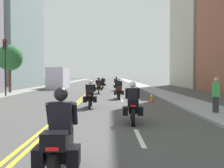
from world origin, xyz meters
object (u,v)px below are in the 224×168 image
Objects in this scene: motorcycle_1 at (133,106)px; motorcycle_5 at (117,85)px; motorcycle_3 at (119,90)px; traffic_cone_1 at (152,97)px; parked_truck at (59,79)px; motorcycle_0 at (60,142)px; pedestrian_0 at (216,96)px; traffic_light_near at (5,57)px; street_tree_0 at (10,58)px; motorcycle_2 at (90,96)px; motorcycle_6 at (103,83)px; motorcycle_4 at (99,87)px.

motorcycle_1 is 21.16m from motorcycle_5.
traffic_cone_1 is (2.21, -2.27, -0.32)m from motorcycle_3.
parked_truck is at bearing 109.80° from motorcycle_1.
motorcycle_0 is 1.27× the size of pedestrian_0.
street_tree_0 reaches higher than traffic_light_near.
pedestrian_0 is at bearing -25.29° from motorcycle_2.
traffic_cone_1 is at bearing -77.67° from motorcycle_6.
motorcycle_0 is 1.01× the size of motorcycle_4.
motorcycle_0 is at bearing -104.34° from motorcycle_1.
motorcycle_5 is 5.65m from motorcycle_6.
motorcycle_0 is at bearing -89.79° from motorcycle_2.
pedestrian_0 is (5.89, -24.49, 0.24)m from motorcycle_6.
motorcycle_3 is 16.22m from motorcycle_6.
motorcycle_5 is 0.48× the size of street_tree_0.
traffic_cone_1 is (2.01, 8.14, -0.32)m from motorcycle_1.
street_tree_0 is at bearing 126.68° from motorcycle_1.
motorcycle_0 is 1.04× the size of motorcycle_3.
motorcycle_0 reaches higher than motorcycle_4.
motorcycle_2 is at bearing -43.74° from traffic_light_near.
motorcycle_2 reaches higher than traffic_cone_1.
motorcycle_3 is 5.97m from motorcycle_4.
pedestrian_0 is at bearing -69.20° from motorcycle_4.
parked_truck reaches higher than motorcycle_1.
motorcycle_3 is 1.01× the size of motorcycle_6.
motorcycle_1 is at bearing -132.86° from pedestrian_0.
traffic_light_near reaches higher than pedestrian_0.
motorcycle_5 reaches higher than traffic_cone_1.
pedestrian_0 is (2.06, -6.08, 0.57)m from traffic_cone_1.
motorcycle_4 reaches higher than motorcycle_2.
parked_truck reaches higher than motorcycle_5.
pedestrian_0 is 20.74m from street_tree_0.
motorcycle_0 is 1.05× the size of motorcycle_6.
motorcycle_0 is 0.47× the size of traffic_light_near.
motorcycle_0 is 1.02× the size of motorcycle_2.
motorcycle_4 is at bearing 28.11° from traffic_light_near.
motorcycle_6 is (-1.82, 26.54, 0.01)m from motorcycle_1.
motorcycle_0 reaches higher than motorcycle_5.
traffic_cone_1 is 0.14× the size of street_tree_0.
motorcycle_4 is 10.44m from motorcycle_6.
motorcycle_0 reaches higher than motorcycle_1.
street_tree_0 reaches higher than motorcycle_0.
motorcycle_1 is at bearing -93.11° from motorcycle_5.
motorcycle_6 is at bearing 48.85° from street_tree_0.
pedestrian_0 is (6.06, -14.06, 0.25)m from motorcycle_4.
motorcycle_6 is at bearing 104.39° from motorcycle_5.
street_tree_0 is 0.74× the size of parked_truck.
motorcycle_3 is 3.15× the size of traffic_cone_1.
motorcycle_1 is at bearing -56.48° from street_tree_0.
traffic_light_near reaches higher than traffic_cone_1.
parked_truck reaches higher than motorcycle_0.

